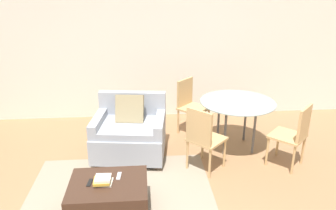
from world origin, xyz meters
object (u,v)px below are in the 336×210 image
Objects in this scene: armchair at (130,133)px; dining_table at (237,107)px; book_stack at (103,180)px; dining_chair_near_left at (203,136)px; dining_chair_far_left at (190,102)px; dining_chair_near_right at (295,132)px; ottoman at (109,197)px; tv_remote_primary at (90,183)px; tv_remote_secondary at (119,176)px.

armchair reaches higher than dining_table.
armchair is 5.36× the size of book_stack.
dining_chair_near_left is at bearing 33.00° from book_stack.
dining_chair_near_left is 1.23m from dining_chair_far_left.
dining_chair_near_right reaches higher than dining_table.
book_stack reaches higher than ottoman.
ottoman is 0.93× the size of dining_chair_near_right.
tv_remote_primary is 1.56m from dining_chair_near_left.
dining_table is 0.88m from dining_chair_near_left.
armchair is 1.32m from book_stack.
dining_table is 0.88m from dining_chair_near_right.
tv_remote_primary is 2.70m from dining_chair_near_right.
armchair is at bearing -176.01° from dining_table.
dining_chair_near_left reaches higher than book_stack.
ottoman is 0.93× the size of dining_chair_near_left.
dining_table is 0.88m from dining_chair_far_left.
armchair is 1.31m from ottoman.
book_stack is at bearing -9.70° from tv_remote_primary.
dining_chair_far_left reaches higher than ottoman.
tv_remote_secondary is 0.16× the size of dining_chair_near_right.
book_stack is 2.32m from dining_table.
book_stack is 1.49× the size of tv_remote_primary.
armchair is at bearing 152.36° from dining_chair_near_left.
dining_chair_near_left and dining_chair_far_left have the same top height.
dining_chair_near_left is at bearing 32.09° from tv_remote_secondary.
dining_table is at bearing 135.00° from dining_chair_near_right.
book_stack is (-0.25, -1.29, 0.08)m from armchair.
book_stack is at bearing -100.91° from armchair.
tv_remote_secondary is 2.17m from dining_chair_far_left.
tv_remote_primary is 2.42m from dining_table.
tv_remote_secondary is (0.30, 0.10, 0.00)m from tv_remote_primary.
dining_chair_near_right reaches higher than book_stack.
dining_table is (1.58, 0.11, 0.31)m from armchair.
tv_remote_primary is (-0.19, 0.02, 0.18)m from ottoman.
dining_chair_near_right is 1.00× the size of dining_chair_far_left.
book_stack is at bearing -147.00° from dining_chair_near_left.
tv_remote_secondary is at bearing 47.36° from ottoman.
dining_chair_near_left is 1.00× the size of dining_chair_near_right.
book_stack is 0.18× the size of dining_table.
dining_table is at bearing 38.11° from ottoman.
book_stack is 1.38× the size of tv_remote_secondary.
tv_remote_secondary is at bearing 38.49° from book_stack.
ottoman is 2.30m from dining_table.
dining_table is (1.97, 1.38, 0.27)m from tv_remote_primary.
dining_chair_far_left is at bearing 60.88° from tv_remote_secondary.
book_stack is 0.15m from tv_remote_primary.
dining_chair_far_left is (1.21, 2.02, 0.09)m from book_stack.
armchair is at bearing 85.63° from tv_remote_secondary.
ottoman is (-0.20, -1.28, -0.14)m from armchair.
armchair is at bearing 81.21° from ottoman.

